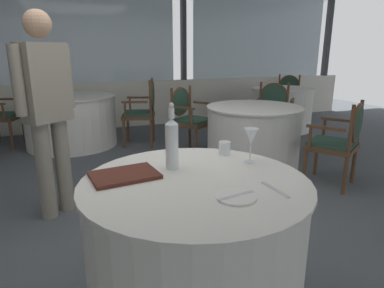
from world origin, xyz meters
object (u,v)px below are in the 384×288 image
(side_plate, at_px, (236,197))
(dining_chair_1_0, at_px, (341,138))
(dining_chair_1_1, at_px, (188,115))
(dining_chair_3_1, at_px, (288,94))
(water_bottle, at_px, (172,142))
(dining_chair_3_0, at_px, (274,108))
(dining_chair_0_0, at_px, (144,107))
(water_tumbler, at_px, (225,148))
(wine_glass, at_px, (251,137))
(menu_book, at_px, (124,175))
(diner_person_0, at_px, (47,104))

(side_plate, relative_size, dining_chair_1_0, 0.20)
(dining_chair_1_1, xyz_separation_m, dining_chair_3_1, (2.77, 1.52, -0.01))
(water_bottle, xyz_separation_m, dining_chair_3_0, (2.48, 2.63, -0.36))
(dining_chair_3_0, bearing_deg, dining_chair_1_0, -149.78)
(dining_chair_1_1, bearing_deg, water_bottle, -54.65)
(side_plate, relative_size, dining_chair_0_0, 0.18)
(water_tumbler, relative_size, dining_chair_1_0, 0.09)
(side_plate, distance_m, wine_glass, 0.53)
(menu_book, relative_size, dining_chair_1_1, 0.36)
(wine_glass, bearing_deg, dining_chair_1_0, 29.69)
(wine_glass, distance_m, dining_chair_0_0, 3.30)
(dining_chair_0_0, bearing_deg, dining_chair_3_0, -178.44)
(dining_chair_1_1, distance_m, dining_chair_3_0, 1.45)
(water_bottle, distance_m, dining_chair_0_0, 3.29)
(dining_chair_3_0, bearing_deg, wine_glass, -174.50)
(water_bottle, xyz_separation_m, menu_book, (-0.27, -0.04, -0.14))
(side_plate, height_order, dining_chair_3_1, dining_chair_3_1)
(wine_glass, xyz_separation_m, dining_chair_3_0, (2.03, 2.69, -0.36))
(menu_book, relative_size, diner_person_0, 0.20)
(menu_book, distance_m, dining_chair_1_0, 2.56)
(side_plate, height_order, dining_chair_3_0, dining_chair_3_0)
(dining_chair_0_0, bearing_deg, water_bottle, 98.54)
(dining_chair_1_0, height_order, diner_person_0, diner_person_0)
(dining_chair_3_0, distance_m, dining_chair_3_1, 1.96)
(wine_glass, height_order, dining_chair_1_0, wine_glass)
(menu_book, xyz_separation_m, dining_chair_0_0, (0.86, 3.26, -0.19))
(water_tumbler, height_order, dining_chair_3_1, dining_chair_3_1)
(water_bottle, distance_m, water_tumbler, 0.42)
(water_tumbler, height_order, dining_chair_1_0, dining_chair_1_0)
(dining_chair_1_1, bearing_deg, menu_book, -59.31)
(water_bottle, bearing_deg, menu_book, -171.16)
(water_bottle, xyz_separation_m, wine_glass, (0.45, -0.07, 0.00))
(water_bottle, relative_size, diner_person_0, 0.21)
(wine_glass, distance_m, water_tumbler, 0.23)
(dining_chair_3_1, bearing_deg, water_tumbler, 1.55)
(dining_chair_0_0, height_order, dining_chair_3_1, dining_chair_0_0)
(water_tumbler, xyz_separation_m, diner_person_0, (-1.05, 1.15, 0.17))
(menu_book, bearing_deg, dining_chair_0_0, 68.32)
(side_plate, relative_size, water_bottle, 0.50)
(water_bottle, height_order, dining_chair_1_1, water_bottle)
(dining_chair_0_0, bearing_deg, dining_chair_3_1, -146.34)
(wine_glass, relative_size, dining_chair_1_1, 0.22)
(side_plate, bearing_deg, dining_chair_1_0, 34.50)
(water_bottle, height_order, wine_glass, water_bottle)
(dining_chair_1_0, xyz_separation_m, dining_chair_3_1, (1.71, 3.20, 0.01))
(wine_glass, relative_size, water_tumbler, 2.47)
(dining_chair_0_0, xyz_separation_m, dining_chair_1_0, (1.52, -2.34, -0.05))
(wine_glass, bearing_deg, dining_chair_3_1, 50.95)
(wine_glass, distance_m, menu_book, 0.74)
(dining_chair_3_1, height_order, diner_person_0, diner_person_0)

